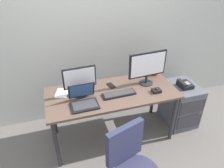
# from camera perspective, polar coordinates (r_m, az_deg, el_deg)

# --- Properties ---
(ground_plane) EXTENTS (8.00, 8.00, 0.00)m
(ground_plane) POSITION_cam_1_polar(r_m,az_deg,el_deg) (3.13, 0.00, -13.64)
(ground_plane) COLOR #64605C
(back_wall) EXTENTS (6.00, 0.10, 2.80)m
(back_wall) POSITION_cam_1_polar(r_m,az_deg,el_deg) (3.00, -4.15, 15.65)
(back_wall) COLOR #BABDB6
(back_wall) RESTS_ON ground
(desk) EXTENTS (1.64, 0.71, 0.75)m
(desk) POSITION_cam_1_polar(r_m,az_deg,el_deg) (2.69, 0.00, -3.59)
(desk) COLOR brown
(desk) RESTS_ON ground
(file_cabinet) EXTENTS (0.42, 0.53, 0.63)m
(file_cabinet) POSITION_cam_1_polar(r_m,az_deg,el_deg) (3.32, 17.96, -5.15)
(file_cabinet) COLOR #535861
(file_cabinet) RESTS_ON ground
(desk_phone) EXTENTS (0.17, 0.20, 0.09)m
(desk_phone) POSITION_cam_1_polar(r_m,az_deg,el_deg) (3.12, 19.04, -0.15)
(desk_phone) COLOR black
(desk_phone) RESTS_ON file_cabinet
(monitor_main) EXTENTS (0.52, 0.18, 0.45)m
(monitor_main) POSITION_cam_1_polar(r_m,az_deg,el_deg) (2.74, 9.60, 4.77)
(monitor_main) COLOR #262628
(monitor_main) RESTS_ON desk
(monitor_side) EXTENTS (0.40, 0.18, 0.37)m
(monitor_side) POSITION_cam_1_polar(r_m,az_deg,el_deg) (2.52, -8.72, 1.10)
(monitor_side) COLOR #262628
(monitor_side) RESTS_ON desk
(keyboard) EXTENTS (0.41, 0.15, 0.03)m
(keyboard) POSITION_cam_1_polar(r_m,az_deg,el_deg) (2.60, 1.90, -2.65)
(keyboard) COLOR black
(keyboard) RESTS_ON desk
(laptop) EXTENTS (0.32, 0.30, 0.23)m
(laptop) POSITION_cam_1_polar(r_m,az_deg,el_deg) (2.45, -7.70, -4.27)
(laptop) COLOR black
(laptop) RESTS_ON desk
(trackball_mouse) EXTENTS (0.11, 0.09, 0.07)m
(trackball_mouse) POSITION_cam_1_polar(r_m,az_deg,el_deg) (2.70, 11.91, -1.73)
(trackball_mouse) COLOR black
(trackball_mouse) RESTS_ON desk
(coffee_mug) EXTENTS (0.09, 0.08, 0.10)m
(coffee_mug) POSITION_cam_1_polar(r_m,az_deg,el_deg) (3.07, 11.64, 3.33)
(coffee_mug) COLOR maroon
(coffee_mug) RESTS_ON desk
(paper_notepad) EXTENTS (0.21, 0.24, 0.01)m
(paper_notepad) POSITION_cam_1_polar(r_m,az_deg,el_deg) (2.70, -13.41, -2.38)
(paper_notepad) COLOR white
(paper_notepad) RESTS_ON desk
(cell_phone) EXTENTS (0.10, 0.15, 0.01)m
(cell_phone) POSITION_cam_1_polar(r_m,az_deg,el_deg) (2.77, -0.23, -0.42)
(cell_phone) COLOR black
(cell_phone) RESTS_ON desk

